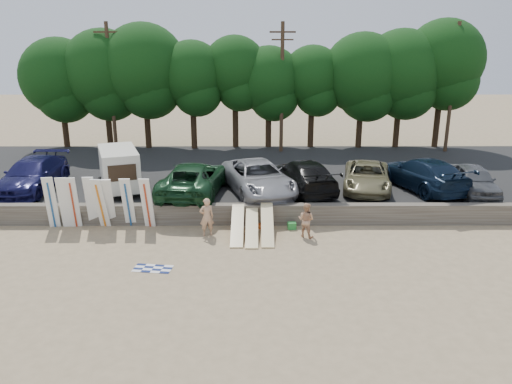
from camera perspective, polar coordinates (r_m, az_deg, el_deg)
ground at (r=21.47m, az=-0.41°, el=-6.51°), size 120.00×120.00×0.00m
seawall at (r=24.08m, az=-0.37°, el=-2.54°), size 44.00×0.50×1.00m
parking_lot at (r=31.27m, az=-0.31°, el=1.87°), size 44.00×14.50×0.70m
treeline at (r=37.23m, az=-0.76°, el=13.65°), size 33.66×6.42×9.32m
utility_poles at (r=35.84m, az=2.98°, el=12.08°), size 25.80×0.26×9.00m
box_trailer at (r=27.51m, az=-15.37°, el=2.65°), size 2.99×4.06×2.33m
car_0 at (r=29.46m, az=-24.21°, el=1.77°), size 2.52×5.94×1.71m
car_1 at (r=26.37m, az=-7.15°, el=1.53°), size 3.49×6.48×1.73m
car_2 at (r=26.35m, az=0.26°, el=1.63°), size 4.53×6.70×1.70m
car_3 at (r=26.95m, az=5.45°, el=1.89°), size 3.72×6.24×1.69m
car_4 at (r=27.72m, az=12.57°, el=1.73°), size 3.42×5.62×1.46m
car_5 at (r=28.56m, az=18.55°, el=1.98°), size 4.19×6.45×1.74m
car_6 at (r=28.63m, az=23.61°, el=1.25°), size 2.16×4.63×1.53m
surfboard_upright_0 at (r=25.16m, az=-22.37°, el=-1.12°), size 0.56×0.57×2.57m
surfboard_upright_1 at (r=24.92m, az=-21.04°, el=-1.14°), size 0.55×0.60×2.56m
surfboard_upright_2 at (r=24.80m, az=-20.18°, el=-1.14°), size 0.57×0.64×2.56m
surfboard_upright_3 at (r=24.66m, az=-18.31°, el=-1.05°), size 0.55×0.65×2.55m
surfboard_upright_4 at (r=24.34m, az=-17.34°, el=-1.24°), size 0.59×0.82×2.52m
surfboard_upright_5 at (r=24.35m, az=-16.52°, el=-1.19°), size 0.60×0.91×2.49m
surfboard_upright_6 at (r=24.08m, az=-14.43°, el=-1.18°), size 0.51×0.75×2.52m
surfboard_upright_7 at (r=23.78m, az=-12.34°, el=-1.25°), size 0.55×0.72×2.54m
surfboard_low_0 at (r=22.64m, az=-2.14°, el=-3.82°), size 0.56×2.86×1.03m
surfboard_low_1 at (r=22.57m, az=-0.48°, el=-4.03°), size 0.56×2.90×0.92m
surfboard_low_2 at (r=22.59m, az=1.29°, el=-3.71°), size 0.56×2.82×1.14m
beachgoer_a at (r=22.69m, az=-5.65°, el=-2.84°), size 0.74×0.58×1.78m
beachgoer_b at (r=22.58m, az=5.73°, el=-3.19°), size 0.97×0.91×1.59m
cooler at (r=23.62m, az=4.12°, el=-3.87°), size 0.40×0.33×0.32m
gear_bag at (r=23.65m, az=0.36°, el=-3.92°), size 0.31×0.26×0.22m
beach_towel at (r=20.15m, az=-11.72°, el=-8.56°), size 1.69×1.69×0.00m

